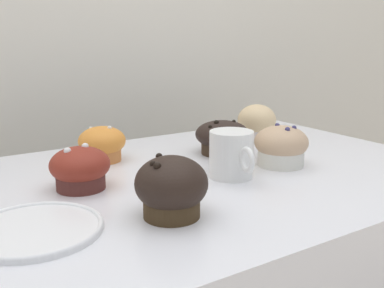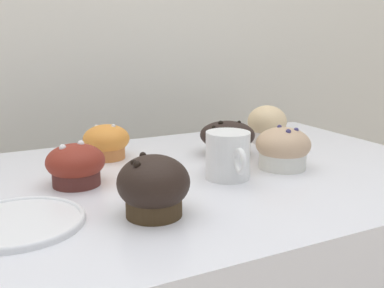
% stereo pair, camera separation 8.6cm
% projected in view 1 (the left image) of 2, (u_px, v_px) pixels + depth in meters
% --- Properties ---
extents(wall_back, '(3.20, 0.10, 1.80)m').
position_uv_depth(wall_back, '(82.00, 118.00, 1.31)').
color(wall_back, beige).
rests_on(wall_back, ground).
extents(muffin_front_center, '(0.09, 0.09, 0.07)m').
position_uv_depth(muffin_front_center, '(102.00, 144.00, 0.90)').
color(muffin_front_center, '#CB7A3E').
rests_on(muffin_front_center, display_counter).
extents(muffin_back_left, '(0.10, 0.10, 0.08)m').
position_uv_depth(muffin_back_left, '(80.00, 168.00, 0.74)').
color(muffin_back_left, '#512520').
rests_on(muffin_back_left, display_counter).
extents(muffin_back_right, '(0.10, 0.10, 0.09)m').
position_uv_depth(muffin_back_right, '(171.00, 188.00, 0.62)').
color(muffin_back_right, '#3C2B18').
rests_on(muffin_back_right, display_counter).
extents(muffin_front_left, '(0.10, 0.10, 0.08)m').
position_uv_depth(muffin_front_left, '(281.00, 146.00, 0.87)').
color(muffin_front_left, silver).
rests_on(muffin_front_left, display_counter).
extents(muffin_front_right, '(0.09, 0.09, 0.09)m').
position_uv_depth(muffin_front_right, '(257.00, 123.00, 1.08)').
color(muffin_front_right, silver).
rests_on(muffin_front_right, display_counter).
extents(muffin_back_center, '(0.12, 0.12, 0.08)m').
position_uv_depth(muffin_back_center, '(222.00, 137.00, 0.96)').
color(muffin_back_center, '#37271B').
rests_on(muffin_back_center, display_counter).
extents(coffee_cup, '(0.08, 0.12, 0.08)m').
position_uv_depth(coffee_cup, '(232.00, 153.00, 0.80)').
color(coffee_cup, white).
rests_on(coffee_cup, display_counter).
extents(serving_plate, '(0.18, 0.18, 0.01)m').
position_uv_depth(serving_plate, '(34.00, 229.00, 0.58)').
color(serving_plate, white).
rests_on(serving_plate, display_counter).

